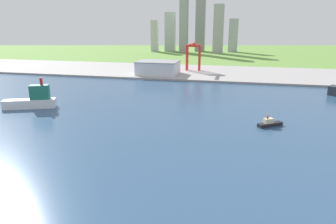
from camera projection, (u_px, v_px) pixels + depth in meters
ground_plane at (184, 108)px, 263.68m from camera, size 2400.00×2400.00×0.00m
water_bay at (168, 130)px, 207.54m from camera, size 840.00×360.00×0.15m
industrial_pier at (209, 73)px, 441.08m from camera, size 840.00×140.00×2.50m
tugboat_small at (269, 123)px, 215.09m from camera, size 17.78×14.46×7.77m
ferry_boat at (33, 100)px, 260.59m from camera, size 42.22×25.20×25.22m
port_crane_red at (193, 51)px, 443.83m from camera, size 20.48×43.25×39.23m
warehouse_main at (158, 68)px, 419.08m from camera, size 54.39×41.06×17.40m
distant_skyline at (193, 27)px, 753.32m from camera, size 208.09×70.83×147.07m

